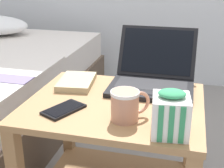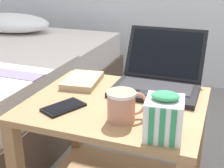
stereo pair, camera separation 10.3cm
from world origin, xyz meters
name	(u,v)px [view 1 (the left image)]	position (x,y,z in m)	size (l,w,h in m)	color
bedside_table	(115,145)	(0.00, 0.00, 0.32)	(0.61, 0.51, 0.50)	#997047
laptop	(153,76)	(0.11, 0.18, 0.55)	(0.32, 0.33, 0.21)	black
mug_front_left	(126,104)	(0.07, -0.12, 0.56)	(0.12, 0.10, 0.10)	tan
snack_bag	(170,114)	(0.20, -0.18, 0.56)	(0.11, 0.12, 0.13)	white
cell_phone	(64,109)	(-0.15, -0.11, 0.51)	(0.13, 0.16, 0.01)	black
closed_book	(77,82)	(-0.19, 0.12, 0.51)	(0.15, 0.20, 0.02)	tan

